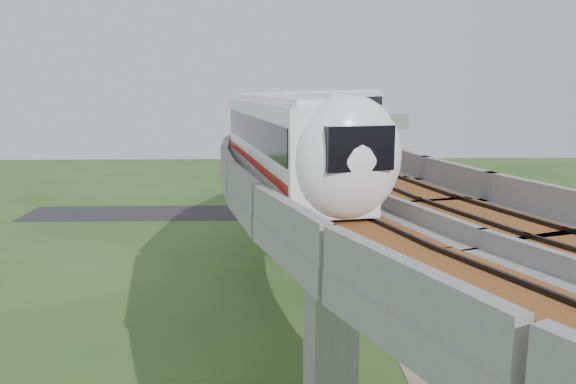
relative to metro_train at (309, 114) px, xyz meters
name	(u,v)px	position (x,y,z in m)	size (l,w,h in m)	color
ground	(298,314)	(-1.36, -10.96, -12.31)	(160.00, 160.00, 0.00)	#2A4E1F
dirt_lot	(526,324)	(12.64, -12.96, -12.29)	(18.00, 26.00, 0.04)	gray
asphalt_road	(285,212)	(-1.36, 19.04, -12.29)	(60.00, 8.00, 0.03)	#232326
viaduct	(361,175)	(2.48, -10.96, -3.26)	(19.58, 73.98, 11.40)	#99968E
metro_train	(309,114)	(0.00, 0.00, 0.00)	(16.91, 60.25, 3.64)	white
fence	(449,301)	(8.39, -10.96, -11.56)	(3.87, 38.73, 1.50)	#2D382D
tree_0	(391,210)	(9.13, 10.18, -10.15)	(3.20, 3.20, 3.52)	#382314
tree_1	(389,219)	(7.89, 5.19, -9.90)	(2.66, 2.66, 3.55)	#382314
tree_2	(388,242)	(6.33, -1.68, -10.19)	(2.92, 2.92, 3.36)	#382314
tree_3	(382,256)	(5.40, -4.12, -10.55)	(1.93, 1.93, 2.58)	#382314
tree_4	(395,282)	(4.73, -11.31, -10.07)	(1.89, 1.89, 3.05)	#382314
tree_5	(450,323)	(6.21, -17.78, -10.04)	(2.06, 2.06, 3.15)	#382314
car_white	(507,355)	(9.19, -18.20, -11.66)	(1.44, 3.58, 1.22)	white
car_red	(514,291)	(13.53, -8.97, -11.64)	(1.32, 3.79, 1.25)	#B21710
car_dark	(510,268)	(15.28, -4.28, -11.61)	(1.84, 4.52, 1.31)	black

